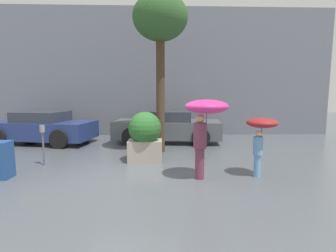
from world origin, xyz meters
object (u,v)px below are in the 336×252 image
at_px(person_adult, 205,116).
at_px(street_tree, 160,22).
at_px(parked_car_far, 42,128).
at_px(parking_meter, 43,136).
at_px(person_child, 261,130).
at_px(planter_box, 145,135).
at_px(newspaper_box, 0,160).
at_px(parked_car_near, 167,127).

height_order(person_adult, street_tree, street_tree).
bearing_deg(parked_car_far, street_tree, -98.91).
bearing_deg(parked_car_far, parking_meter, -145.16).
height_order(person_child, parking_meter, person_child).
relative_size(parked_car_far, street_tree, 0.83).
relative_size(street_tree, parking_meter, 4.60).
bearing_deg(person_child, planter_box, 123.59).
bearing_deg(parking_meter, person_adult, -17.07).
xyz_separation_m(street_tree, newspaper_box, (-3.89, -2.73, -3.91)).
height_order(planter_box, parked_car_near, planter_box).
distance_m(person_child, newspaper_box, 6.35).
bearing_deg(person_child, newspaper_box, 150.62).
relative_size(person_child, street_tree, 0.27).
height_order(planter_box, parked_car_far, planter_box).
height_order(parked_car_far, newspaper_box, parked_car_far).
bearing_deg(parking_meter, person_child, -11.64).
bearing_deg(parked_car_near, parked_car_far, 96.76).
relative_size(planter_box, person_adult, 0.79).
height_order(person_adult, person_child, person_adult).
xyz_separation_m(street_tree, parking_meter, (-3.33, -1.62, -3.53)).
relative_size(planter_box, newspaper_box, 1.66).
bearing_deg(planter_box, parked_car_near, 76.16).
bearing_deg(parking_meter, parked_car_far, 113.75).
bearing_deg(person_child, parking_meter, 139.66).
xyz_separation_m(person_adult, parked_car_far, (-5.83, 4.71, -0.90)).
relative_size(planter_box, street_tree, 0.28).
bearing_deg(parked_car_far, person_child, -111.13).
bearing_deg(parked_car_near, person_adult, -165.41).
height_order(parked_car_near, parked_car_far, same).
relative_size(person_adult, newspaper_box, 2.11).
distance_m(person_adult, parking_meter, 4.60).
xyz_separation_m(parked_car_near, parked_car_far, (-5.10, -0.07, -0.00)).
bearing_deg(planter_box, person_child, -27.72).
xyz_separation_m(planter_box, street_tree, (0.48, 1.28, 3.56)).
xyz_separation_m(person_adult, parked_car_near, (-0.73, 4.78, -0.90)).
xyz_separation_m(person_child, parking_meter, (-5.74, 1.18, -0.33)).
distance_m(person_adult, parked_car_far, 7.55).
bearing_deg(street_tree, person_child, -49.26).
relative_size(person_adult, person_child, 1.31).
relative_size(planter_box, parked_car_far, 0.34).
bearing_deg(parking_meter, parked_car_near, 43.59).
xyz_separation_m(planter_box, newspaper_box, (-3.41, -1.44, -0.35)).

